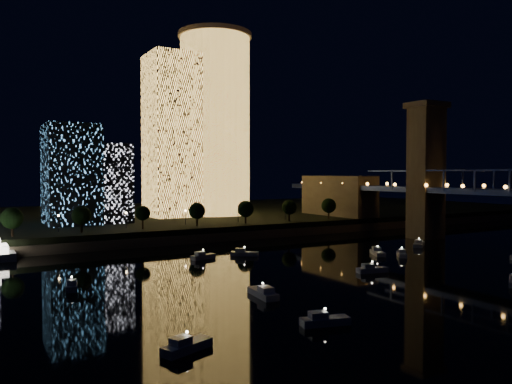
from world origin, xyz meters
The scene contains 9 objects.
ground centered at (0.00, 0.00, 0.00)m, with size 520.00×520.00×0.00m, color black.
far_bank centered at (0.00, 160.00, 2.50)m, with size 420.00×160.00×5.00m, color black.
seawall centered at (0.00, 82.00, 1.50)m, with size 420.00×6.00×3.00m, color #6B5E4C.
tower_cylindrical centered at (19.11, 133.48, 47.00)m, with size 34.00×34.00×83.74m.
tower_rectangular centered at (-1.46, 133.36, 40.74)m, with size 22.46×22.46×71.47m, color #F8B74F.
midrise_blocks centered at (-66.09, 121.29, 20.29)m, with size 89.06×26.16×37.20m.
motorboats centered at (2.80, 11.05, 0.81)m, with size 122.91×84.56×2.78m.
esplanade_trees centered at (-26.08, 88.00, 10.47)m, with size 165.95×6.49×8.75m.
street_lamps centered at (-34.00, 94.00, 9.02)m, with size 132.70×0.70×5.65m.
Camera 1 is at (-81.76, -77.19, 23.55)m, focal length 35.00 mm.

